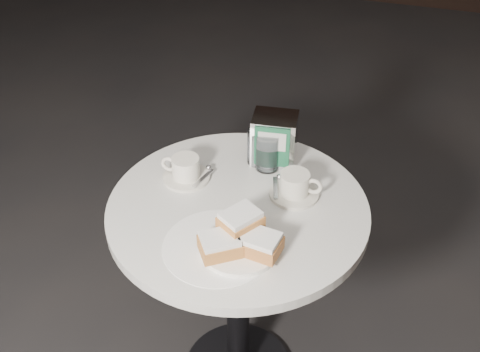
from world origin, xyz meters
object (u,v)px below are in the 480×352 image
object	(u,v)px
beignet_plate	(240,240)
water_glass_left	(258,147)
cafe_table	(238,258)
water_glass_right	(268,151)
napkin_dispenser	(274,138)
coffee_cup_left	(185,170)
coffee_cup_right	(295,186)

from	to	relation	value
beignet_plate	water_glass_left	bearing A→B (deg)	98.75
cafe_table	water_glass_right	bearing A→B (deg)	80.88
beignet_plate	napkin_dispenser	size ratio (longest dim) A/B	1.63
beignet_plate	water_glass_left	xyz separation A→B (m)	(-0.06, 0.37, 0.02)
coffee_cup_left	water_glass_left	world-z (taller)	water_glass_left
coffee_cup_left	napkin_dispenser	distance (m)	0.27
water_glass_right	napkin_dispenser	size ratio (longest dim) A/B	0.78
coffee_cup_left	water_glass_right	distance (m)	0.24
beignet_plate	water_glass_right	distance (m)	0.35
coffee_cup_left	coffee_cup_right	xyz separation A→B (m)	(0.31, 0.02, 0.00)
coffee_cup_right	water_glass_right	world-z (taller)	water_glass_right
coffee_cup_left	water_glass_left	distance (m)	0.22
cafe_table	water_glass_left	bearing A→B (deg)	90.56
water_glass_left	coffee_cup_left	bearing A→B (deg)	-141.74
cafe_table	coffee_cup_right	distance (m)	0.28
water_glass_left	water_glass_right	world-z (taller)	water_glass_right
water_glass_left	napkin_dispenser	distance (m)	0.05
coffee_cup_right	water_glass_left	size ratio (longest dim) A/B	1.39
water_glass_right	napkin_dispenser	bearing A→B (deg)	79.32
cafe_table	coffee_cup_left	bearing A→B (deg)	157.68
coffee_cup_left	water_glass_right	world-z (taller)	water_glass_right
coffee_cup_left	napkin_dispenser	world-z (taller)	napkin_dispenser
coffee_cup_left	coffee_cup_right	size ratio (longest dim) A/B	0.97
napkin_dispenser	beignet_plate	bearing A→B (deg)	-93.86
coffee_cup_right	water_glass_left	distance (m)	0.18
coffee_cup_right	water_glass_left	bearing A→B (deg)	137.80
water_glass_left	napkin_dispenser	size ratio (longest dim) A/B	0.72
cafe_table	coffee_cup_left	xyz separation A→B (m)	(-0.17, 0.07, 0.23)
coffee_cup_left	water_glass_left	xyz separation A→B (m)	(0.17, 0.14, 0.02)
beignet_plate	napkin_dispenser	xyz separation A→B (m)	(-0.02, 0.39, 0.04)
coffee_cup_right	water_glass_right	xyz separation A→B (m)	(-0.10, 0.10, 0.02)
water_glass_left	water_glass_right	xyz separation A→B (m)	(0.03, -0.02, 0.00)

